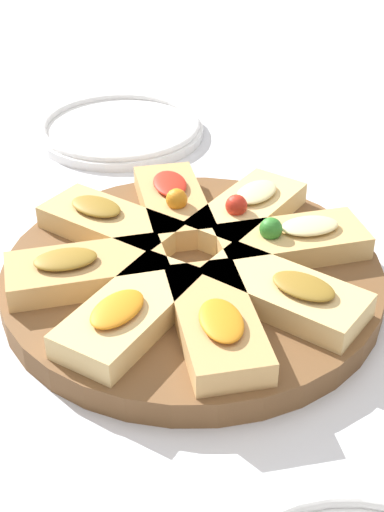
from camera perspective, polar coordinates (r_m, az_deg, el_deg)
The scene contains 11 objects.
ground_plane at distance 0.59m, azimuth -0.00°, elevation -2.53°, with size 3.00×3.00×0.00m, color silver.
serving_board at distance 0.58m, azimuth -0.00°, elevation -1.69°, with size 0.31×0.31×0.02m, color brown.
focaccia_slice_0 at distance 0.53m, azimuth 7.44°, elevation -2.93°, with size 0.12×0.13×0.03m.
focaccia_slice_1 at distance 0.59m, azimuth 7.94°, elevation 1.25°, with size 0.07×0.13×0.03m.
focaccia_slice_2 at distance 0.63m, azimuth 4.42°, elevation 3.65°, with size 0.13×0.12×0.03m.
focaccia_slice_3 at distance 0.64m, azimuth -1.53°, elevation 4.27°, with size 0.13×0.07×0.03m.
focaccia_slice_4 at distance 0.61m, azimuth -6.59°, elevation 2.59°, with size 0.12×0.13×0.03m.
focaccia_slice_5 at distance 0.56m, azimuth -8.52°, elevation -1.11°, with size 0.07×0.13×0.03m.
focaccia_slice_6 at distance 0.51m, azimuth -4.97°, elevation -4.48°, with size 0.13×0.12×0.03m.
focaccia_slice_7 at distance 0.50m, azimuth 1.94°, elevation -5.25°, with size 0.13×0.06×0.03m.
plate_left at distance 0.85m, azimuth -5.75°, elevation 10.12°, with size 0.19×0.19×0.02m.
Camera 1 is at (0.47, -0.05, 0.35)m, focal length 50.00 mm.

